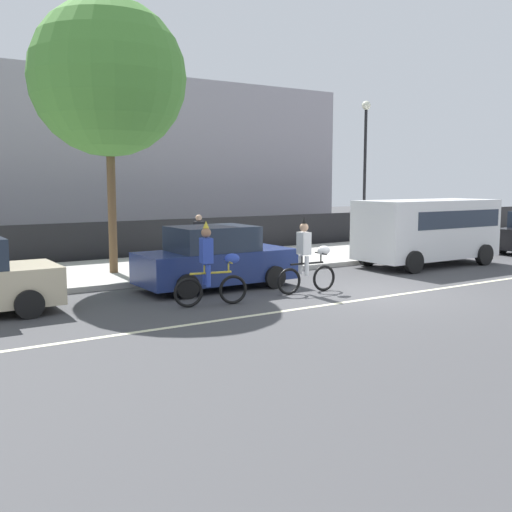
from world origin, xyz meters
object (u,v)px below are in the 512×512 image
parked_van_white (429,227)px  street_lamp_post (365,152)px  parade_cyclist_cobalt (211,269)px  pedestrian_onlooker (199,239)px  parade_cyclist_zebra (308,260)px  parked_car_navy (215,259)px

parked_van_white → street_lamp_post: 5.70m
street_lamp_post → parade_cyclist_cobalt: bearing=-148.4°
pedestrian_onlooker → parade_cyclist_zebra: bearing=-82.8°
parade_cyclist_zebra → parked_van_white: bearing=15.4°
parked_van_white → pedestrian_onlooker: 7.64m
street_lamp_post → pedestrian_onlooker: (-8.59, -1.83, -2.97)m
parade_cyclist_zebra → parked_car_navy: (-1.64, 1.81, -0.06)m
parked_car_navy → street_lamp_post: size_ratio=0.70×
parked_car_navy → pedestrian_onlooker: (1.04, 2.90, 0.23)m
parade_cyclist_cobalt → pedestrian_onlooker: size_ratio=1.19×
parade_cyclist_cobalt → parked_van_white: size_ratio=0.38×
parade_cyclist_cobalt → pedestrian_onlooker: (2.18, 4.78, 0.17)m
parked_van_white → street_lamp_post: bearing=72.0°
parade_cyclist_cobalt → street_lamp_post: street_lamp_post is taller
parade_cyclist_zebra → pedestrian_onlooker: bearing=97.2°
parked_van_white → parked_car_navy: (-8.08, 0.04, -0.50)m
street_lamp_post → pedestrian_onlooker: size_ratio=3.62×
parade_cyclist_zebra → street_lamp_post: bearing=39.3°
parade_cyclist_cobalt → parade_cyclist_zebra: (2.78, 0.07, 0.00)m
parade_cyclist_cobalt → parade_cyclist_zebra: bearing=1.5°
parade_cyclist_cobalt → street_lamp_post: 13.03m
street_lamp_post → parked_car_navy: bearing=-153.9°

